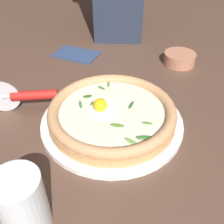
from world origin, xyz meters
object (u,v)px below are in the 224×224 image
object	(u,v)px
side_bowl	(179,59)
drinking_glass	(23,207)
pizza	(112,112)
folded_napkin	(76,54)
pizza_cutter	(25,96)

from	to	relation	value
side_bowl	drinking_glass	size ratio (longest dim) A/B	0.88
pizza	folded_napkin	xyz separation A→B (m)	(-0.30, -0.19, -0.03)
pizza	folded_napkin	distance (m)	0.36
pizza	drinking_glass	size ratio (longest dim) A/B	2.57
pizza	side_bowl	xyz separation A→B (m)	(-0.31, 0.14, -0.01)
pizza_cutter	drinking_glass	size ratio (longest dim) A/B	1.50
side_bowl	folded_napkin	xyz separation A→B (m)	(0.01, -0.33, -0.01)
pizza_cutter	folded_napkin	xyz separation A→B (m)	(-0.30, 0.02, -0.04)
pizza	pizza_cutter	distance (m)	0.20
drinking_glass	folded_napkin	distance (m)	0.57
side_bowl	folded_napkin	distance (m)	0.33
pizza_cutter	folded_napkin	bearing A→B (deg)	176.49
pizza_cutter	drinking_glass	world-z (taller)	drinking_glass
side_bowl	folded_napkin	bearing A→B (deg)	-88.16
pizza	side_bowl	world-z (taller)	pizza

